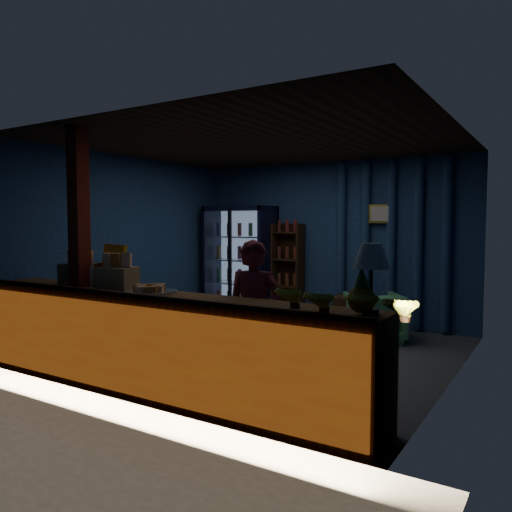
{
  "coord_description": "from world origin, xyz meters",
  "views": [
    {
      "loc": [
        3.23,
        -5.33,
        1.61
      ],
      "look_at": [
        0.05,
        -0.2,
        1.21
      ],
      "focal_mm": 35.0,
      "sensor_mm": 36.0,
      "label": 1
    }
  ],
  "objects_px": {
    "shopkeeper": "(254,318)",
    "pastry_tray": "(151,291)",
    "green_chair": "(374,317)",
    "table_lamp": "(371,259)"
  },
  "relations": [
    {
      "from": "green_chair",
      "to": "pastry_tray",
      "type": "xyz_separation_m",
      "value": [
        -1.12,
        -3.15,
        0.65
      ]
    },
    {
      "from": "shopkeeper",
      "to": "pastry_tray",
      "type": "bearing_deg",
      "value": -172.2
    },
    {
      "from": "green_chair",
      "to": "table_lamp",
      "type": "height_order",
      "value": "table_lamp"
    },
    {
      "from": "pastry_tray",
      "to": "green_chair",
      "type": "bearing_deg",
      "value": 70.48
    },
    {
      "from": "green_chair",
      "to": "table_lamp",
      "type": "relative_size",
      "value": 1.4
    },
    {
      "from": "shopkeeper",
      "to": "green_chair",
      "type": "height_order",
      "value": "shopkeeper"
    },
    {
      "from": "green_chair",
      "to": "table_lamp",
      "type": "xyz_separation_m",
      "value": [
        1.0,
        -3.1,
        1.02
      ]
    },
    {
      "from": "pastry_tray",
      "to": "shopkeeper",
      "type": "bearing_deg",
      "value": 28.07
    },
    {
      "from": "table_lamp",
      "to": "shopkeeper",
      "type": "bearing_deg",
      "value": 162.03
    },
    {
      "from": "shopkeeper",
      "to": "pastry_tray",
      "type": "height_order",
      "value": "shopkeeper"
    }
  ]
}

